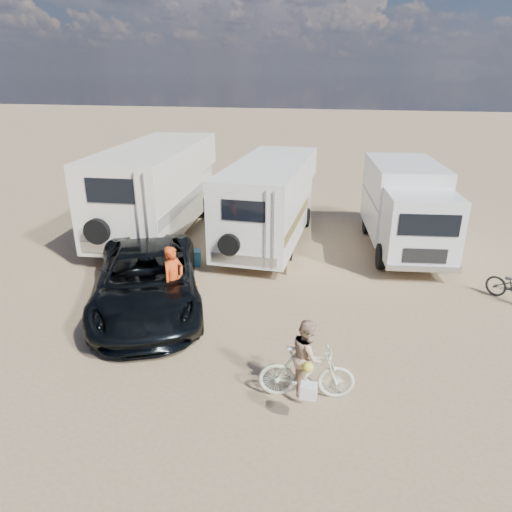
% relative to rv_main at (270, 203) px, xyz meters
% --- Properties ---
extents(ground, '(140.00, 140.00, 0.00)m').
position_rel_rv_main_xyz_m(ground, '(0.37, -6.60, -1.45)').
color(ground, '#9E835E').
rests_on(ground, ground).
extents(rv_main, '(2.54, 6.92, 2.91)m').
position_rel_rv_main_xyz_m(rv_main, '(0.00, 0.00, 0.00)').
color(rv_main, white).
rests_on(rv_main, ground).
extents(rv_left, '(3.21, 7.78, 3.29)m').
position_rel_rv_main_xyz_m(rv_left, '(-4.30, 0.11, 0.19)').
color(rv_left, white).
rests_on(rv_left, ground).
extents(box_truck, '(2.92, 5.91, 2.90)m').
position_rel_rv_main_xyz_m(box_truck, '(4.66, 0.15, -0.00)').
color(box_truck, silver).
rests_on(box_truck, ground).
extents(dark_suv, '(4.59, 6.22, 1.57)m').
position_rel_rv_main_xyz_m(dark_suv, '(-2.15, -5.60, -0.67)').
color(dark_suv, black).
rests_on(dark_suv, ground).
extents(bike_man, '(1.92, 1.27, 0.95)m').
position_rel_rv_main_xyz_m(bike_man, '(-1.25, -5.95, -0.98)').
color(bike_man, orange).
rests_on(bike_man, ground).
extents(bike_woman, '(1.88, 0.77, 1.09)m').
position_rel_rv_main_xyz_m(bike_woman, '(2.31, -8.33, -0.91)').
color(bike_woman, beige).
rests_on(bike_woman, ground).
extents(rider_man, '(0.62, 0.73, 1.72)m').
position_rel_rv_main_xyz_m(rider_man, '(-1.25, -5.95, -0.59)').
color(rider_man, '#CF4313').
rests_on(rider_man, ground).
extents(rider_woman, '(0.66, 0.79, 1.48)m').
position_rel_rv_main_xyz_m(rider_woman, '(2.31, -8.33, -0.71)').
color(rider_woman, tan).
rests_on(rider_woman, ground).
extents(cooler, '(0.68, 0.57, 0.47)m').
position_rel_rv_main_xyz_m(cooler, '(-2.04, -2.64, -1.22)').
color(cooler, '#1D5D88').
rests_on(cooler, ground).
extents(crate, '(0.53, 0.53, 0.32)m').
position_rel_rv_main_xyz_m(crate, '(0.99, -2.59, -1.29)').
color(crate, olive).
rests_on(crate, ground).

